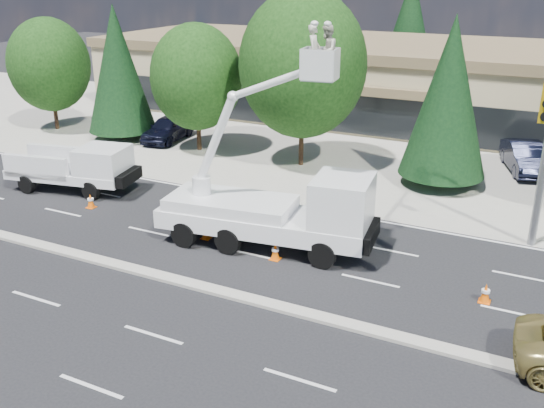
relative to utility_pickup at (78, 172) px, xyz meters
The scene contains 19 objects.
ground 12.89m from the utility_pickup, 27.26° to the right, with size 140.00×140.00×0.00m, color black.
concrete_apron 18.19m from the utility_pickup, 51.01° to the left, with size 140.00×22.00×0.01m, color #98978B.
road_median 12.89m from the utility_pickup, 27.26° to the right, with size 120.00×0.55×0.12m, color #98978B.
strip_mall 26.72m from the utility_pickup, 64.62° to the left, with size 50.40×15.40×5.50m.
tree_front_a 14.40m from the utility_pickup, 139.24° to the left, with size 5.55×5.55×7.70m.
tree_front_b 10.84m from the utility_pickup, 116.65° to the left, with size 4.41×4.41×8.69m.
tree_front_c 9.89m from the utility_pickup, 81.11° to the left, with size 5.60×5.60×7.77m.
tree_front_d 13.29m from the utility_pickup, 47.25° to the left, with size 7.07×7.07×9.81m.
tree_front_e 19.14m from the utility_pickup, 29.02° to the left, with size 4.42×4.42×8.71m.
tree_back_a 36.88m from the utility_pickup, 100.32° to the left, with size 4.28×4.28×8.44m.
tree_back_b 37.16m from the utility_pickup, 78.38° to the left, with size 5.36×5.36×10.56m.
utility_pickup is the anchor object (origin of this frame).
bucket_truck 12.37m from the utility_pickup, ahead, with size 8.90×3.71×8.98m.
traffic_cone_a 2.79m from the utility_pickup, 36.20° to the right, with size 0.40×0.40×0.70m.
traffic_cone_b 9.30m from the utility_pickup, 13.49° to the right, with size 0.40×0.40×0.70m.
traffic_cone_c 12.81m from the utility_pickup, 11.91° to the right, with size 0.40×0.40×0.70m.
traffic_cone_d 20.55m from the utility_pickup, ahead, with size 0.40×0.40×0.70m.
parked_car_west 10.25m from the utility_pickup, 99.21° to the left, with size 1.94×4.81×1.64m, color black.
parked_car_east 24.30m from the utility_pickup, 33.89° to the left, with size 1.75×5.01×1.65m, color black.
Camera 1 is at (10.50, -16.00, 10.70)m, focal length 40.00 mm.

